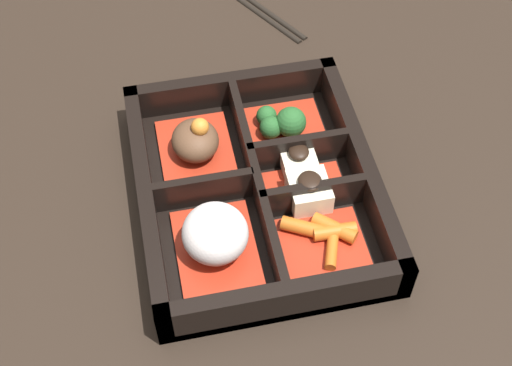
% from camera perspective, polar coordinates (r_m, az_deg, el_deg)
% --- Properties ---
extents(ground_plane, '(3.00, 3.00, 0.00)m').
position_cam_1_polar(ground_plane, '(0.69, -0.00, -1.27)').
color(ground_plane, black).
extents(bento_base, '(0.27, 0.22, 0.01)m').
position_cam_1_polar(bento_base, '(0.69, -0.00, -1.03)').
color(bento_base, black).
rests_on(bento_base, ground_plane).
extents(bento_rim, '(0.27, 0.22, 0.05)m').
position_cam_1_polar(bento_rim, '(0.67, 0.15, -0.10)').
color(bento_rim, black).
rests_on(bento_rim, ground_plane).
extents(bowl_rice, '(0.10, 0.07, 0.05)m').
position_cam_1_polar(bowl_rice, '(0.62, -3.27, -4.30)').
color(bowl_rice, '#B22D19').
rests_on(bowl_rice, bento_base).
extents(bowl_stew, '(0.10, 0.07, 0.05)m').
position_cam_1_polar(bowl_stew, '(0.70, -4.84, 3.15)').
color(bowl_stew, '#B22D19').
rests_on(bowl_stew, bento_base).
extents(bowl_carrots, '(0.07, 0.08, 0.02)m').
position_cam_1_polar(bowl_carrots, '(0.65, 5.42, -4.48)').
color(bowl_carrots, '#B22D19').
rests_on(bowl_carrots, bento_base).
extents(bowl_tofu, '(0.08, 0.08, 0.04)m').
position_cam_1_polar(bowl_tofu, '(0.68, 3.89, 0.30)').
color(bowl_tofu, '#B22D19').
rests_on(bowl_tofu, bento_base).
extents(bowl_greens, '(0.07, 0.08, 0.04)m').
position_cam_1_polar(bowl_greens, '(0.72, 2.16, 4.72)').
color(bowl_greens, '#B22D19').
rests_on(bowl_greens, bento_base).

